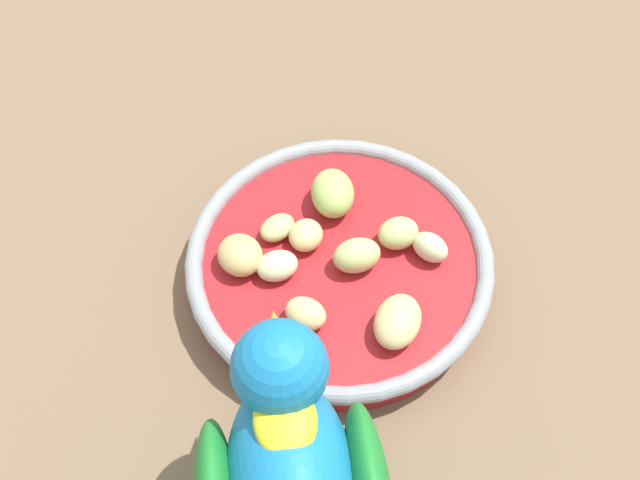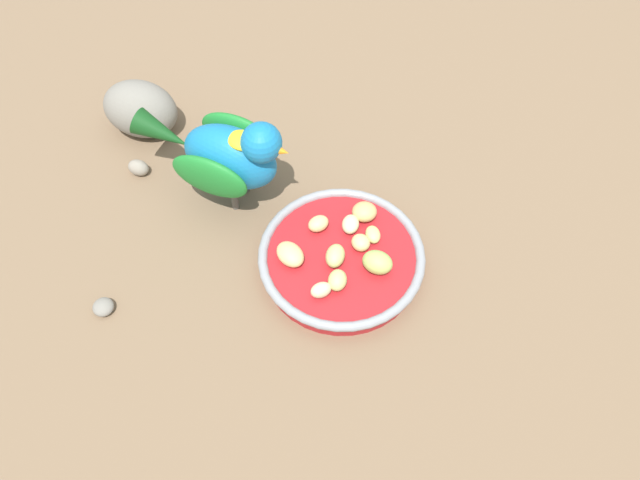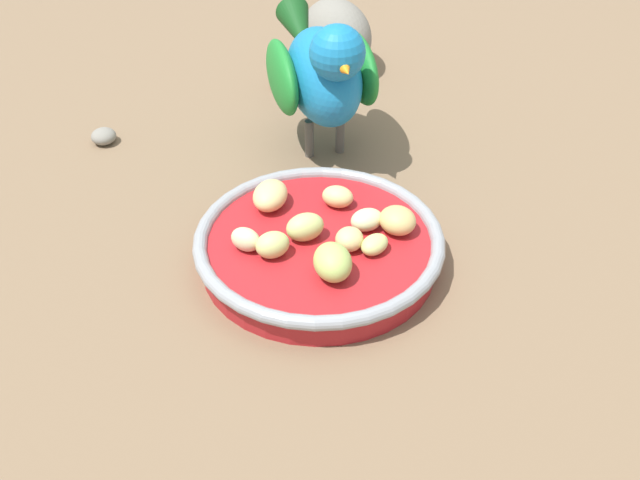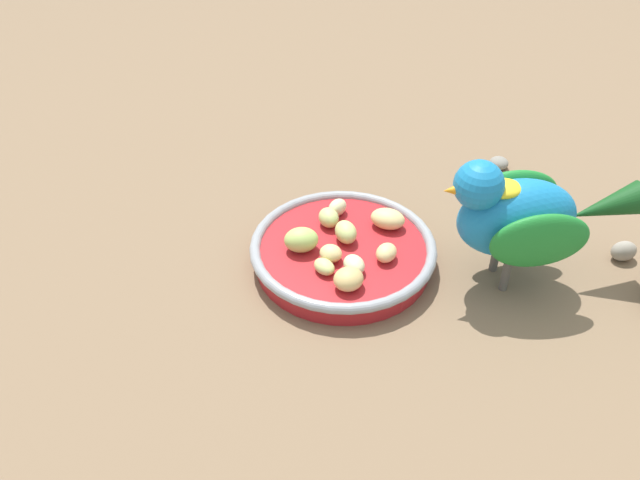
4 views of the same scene
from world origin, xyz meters
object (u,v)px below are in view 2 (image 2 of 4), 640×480
(apple_piece_4, at_px, (321,290))
(apple_piece_5, at_px, (318,224))
(rock_large, at_px, (140,109))
(apple_piece_9, at_px, (337,280))
(apple_piece_1, at_px, (373,235))
(apple_piece_3, at_px, (377,262))
(apple_piece_7, at_px, (290,254))
(parrot, at_px, (227,153))
(apple_piece_6, at_px, (351,224))
(apple_piece_8, at_px, (360,243))
(apple_piece_2, at_px, (364,212))
(feeding_bowl, at_px, (341,259))
(pebble_0, at_px, (138,168))
(apple_piece_0, at_px, (335,254))
(pebble_1, at_px, (103,307))

(apple_piece_4, height_order, apple_piece_5, apple_piece_4)
(apple_piece_5, relative_size, rock_large, 0.25)
(apple_piece_9, bearing_deg, apple_piece_5, 98.80)
(apple_piece_1, xyz_separation_m, apple_piece_3, (-0.00, -0.05, 0.01))
(apple_piece_4, bearing_deg, apple_piece_7, 120.90)
(apple_piece_1, bearing_deg, parrot, 148.56)
(apple_piece_6, distance_m, apple_piece_8, 0.03)
(apple_piece_2, xyz_separation_m, apple_piece_8, (-0.01, -0.05, -0.00))
(apple_piece_3, bearing_deg, feeding_bowl, 149.82)
(apple_piece_9, height_order, pebble_0, apple_piece_9)
(apple_piece_3, height_order, apple_piece_5, apple_piece_3)
(apple_piece_4, relative_size, rock_large, 0.24)
(apple_piece_9, bearing_deg, apple_piece_0, 87.46)
(feeding_bowl, bearing_deg, rock_large, 133.57)
(apple_piece_6, xyz_separation_m, apple_piece_7, (-0.08, -0.04, 0.00))
(feeding_bowl, distance_m, apple_piece_0, 0.02)
(apple_piece_0, xyz_separation_m, apple_piece_5, (-0.01, 0.05, -0.00))
(apple_piece_7, bearing_deg, feeding_bowl, -1.42)
(feeding_bowl, height_order, apple_piece_3, apple_piece_3)
(apple_piece_3, distance_m, apple_piece_7, 0.11)
(apple_piece_7, relative_size, apple_piece_8, 1.61)
(pebble_0, relative_size, pebble_1, 1.16)
(apple_piece_4, height_order, rock_large, rock_large)
(apple_piece_0, xyz_separation_m, pebble_1, (-0.29, -0.03, -0.03))
(feeding_bowl, relative_size, rock_large, 1.92)
(apple_piece_1, distance_m, apple_piece_5, 0.07)
(feeding_bowl, distance_m, apple_piece_3, 0.05)
(apple_piece_1, height_order, apple_piece_4, apple_piece_4)
(apple_piece_6, height_order, pebble_0, apple_piece_6)
(apple_piece_2, xyz_separation_m, apple_piece_4, (-0.07, -0.11, -0.00))
(apple_piece_0, xyz_separation_m, pebble_0, (-0.25, 0.19, -0.02))
(apple_piece_0, relative_size, apple_piece_8, 1.31)
(apple_piece_4, height_order, pebble_0, apple_piece_4)
(apple_piece_5, xyz_separation_m, apple_piece_8, (0.05, -0.03, 0.00))
(apple_piece_3, relative_size, apple_piece_5, 1.36)
(feeding_bowl, relative_size, apple_piece_2, 6.51)
(apple_piece_6, height_order, apple_piece_7, apple_piece_7)
(apple_piece_2, height_order, apple_piece_4, apple_piece_2)
(apple_piece_2, relative_size, pebble_1, 1.25)
(apple_piece_5, xyz_separation_m, pebble_0, (-0.24, 0.14, -0.02))
(apple_piece_2, bearing_deg, apple_piece_8, -105.43)
(apple_piece_2, xyz_separation_m, parrot, (-0.17, 0.07, 0.05))
(feeding_bowl, xyz_separation_m, apple_piece_9, (-0.01, -0.04, 0.02))
(apple_piece_1, relative_size, apple_piece_2, 0.81)
(apple_piece_0, bearing_deg, apple_piece_3, -20.92)
(apple_piece_4, bearing_deg, parrot, 118.91)
(apple_piece_9, xyz_separation_m, parrot, (-0.12, 0.17, 0.05))
(apple_piece_7, bearing_deg, apple_piece_6, 25.30)
(apple_piece_7, distance_m, apple_piece_8, 0.09)
(feeding_bowl, relative_size, apple_piece_4, 8.09)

